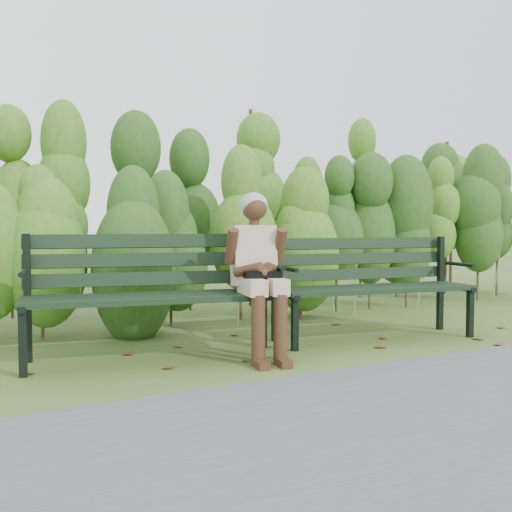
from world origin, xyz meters
TOP-DOWN VIEW (x-y plane):
  - ground at (0.00, 0.00)m, footprint 80.00×80.00m
  - footpath at (0.00, -2.20)m, footprint 60.00×2.50m
  - hedge_band at (0.00, 1.86)m, footprint 11.04×1.67m
  - leaf_litter at (0.21, -0.05)m, footprint 5.79×2.27m
  - bench_left at (-1.04, 0.09)m, footprint 2.01×1.02m
  - bench_right at (0.96, -0.04)m, footprint 1.90×0.87m
  - seated_woman at (-0.32, -0.26)m, footprint 0.51×0.75m

SIDE VIEW (x-z plane):
  - ground at x=0.00m, z-range 0.00..0.00m
  - leaf_litter at x=0.21m, z-range 0.00..0.01m
  - footpath at x=0.00m, z-range 0.00..0.01m
  - bench_right at x=0.96m, z-range 0.08..0.99m
  - bench_left at x=-1.04m, z-range 0.09..1.05m
  - seated_woman at x=-0.32m, z-range 0.10..1.38m
  - hedge_band at x=0.00m, z-range 0.05..2.47m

